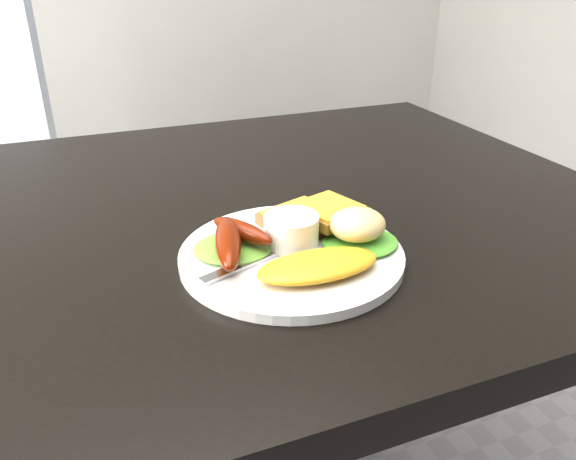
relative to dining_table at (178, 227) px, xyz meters
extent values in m
cube|color=black|center=(0.00, 0.00, 0.00)|extent=(1.20, 0.80, 0.04)
cylinder|color=white|center=(0.09, -0.17, 0.03)|extent=(0.24, 0.24, 0.01)
ellipsoid|color=#509235|center=(0.03, -0.14, 0.04)|extent=(0.10, 0.10, 0.01)
ellipsoid|color=green|center=(0.17, -0.18, 0.04)|extent=(0.09, 0.08, 0.01)
ellipsoid|color=orange|center=(0.10, -0.22, 0.04)|extent=(0.13, 0.06, 0.02)
ellipsoid|color=#6B2504|center=(0.02, -0.16, 0.05)|extent=(0.05, 0.12, 0.03)
ellipsoid|color=#651300|center=(0.04, -0.14, 0.05)|extent=(0.06, 0.08, 0.02)
cylinder|color=white|center=(0.10, -0.15, 0.05)|extent=(0.08, 0.08, 0.03)
cube|color=#925932|center=(0.13, -0.11, 0.04)|extent=(0.10, 0.10, 0.01)
cube|color=olive|center=(0.15, -0.13, 0.05)|extent=(0.09, 0.09, 0.01)
ellipsoid|color=#F8F9AF|center=(0.16, -0.18, 0.06)|extent=(0.07, 0.07, 0.03)
cube|color=#ADAFB7|center=(0.06, -0.17, 0.03)|extent=(0.16, 0.07, 0.00)
camera|label=1|loc=(-0.11, -0.66, 0.32)|focal=35.00mm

